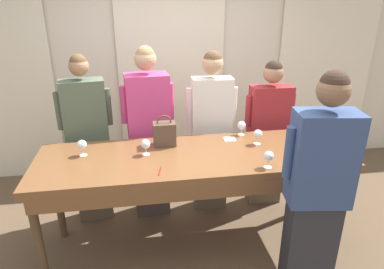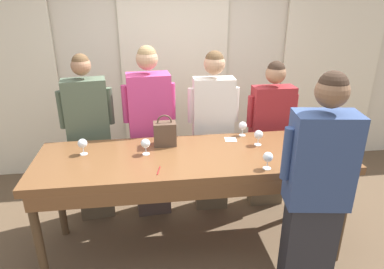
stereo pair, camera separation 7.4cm
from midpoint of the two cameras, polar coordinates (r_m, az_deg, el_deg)
name	(u,v)px [view 1 (the left image)]	position (r m, az deg, el deg)	size (l,w,h in m)	color
ground_plane	(193,245)	(3.51, -0.40, -17.97)	(18.00, 18.00, 0.00)	brown
wall_back	(171,66)	(4.58, -4.02, 11.28)	(12.00, 0.06, 2.80)	beige
curtain_panel_center	(171,72)	(4.53, -3.92, 10.43)	(1.36, 0.03, 2.69)	#EFE5C6
curtain_panel_right	(325,66)	(5.19, 20.95, 10.55)	(1.36, 0.03, 2.69)	#EFE5C6
tasting_bar	(194,164)	(2.99, -0.39, -4.96)	(2.69, 0.86, 0.99)	brown
wine_bottle	(329,140)	(3.19, 21.32, -0.87)	(0.08, 0.08, 0.30)	black
handbag	(164,134)	(3.12, -5.30, 0.15)	(0.20, 0.13, 0.29)	brown
wine_glass_front_left	(269,156)	(2.77, 11.90, -3.61)	(0.08, 0.08, 0.14)	white
wine_glass_front_mid	(242,126)	(3.37, 7.64, 1.48)	(0.08, 0.08, 0.14)	white
wine_glass_front_right	(146,144)	(2.96, -8.46, -1.65)	(0.08, 0.08, 0.14)	white
wine_glass_center_left	(258,134)	(3.18, 10.27, 0.03)	(0.08, 0.08, 0.14)	white
wine_glass_center_mid	(336,138)	(3.31, 22.27, -0.47)	(0.08, 0.08, 0.14)	white
wine_glass_center_right	(82,145)	(3.07, -18.53, -1.70)	(0.08, 0.08, 0.14)	white
napkin	(230,139)	(3.29, 5.68, -0.77)	(0.12, 0.12, 0.00)	white
pen	(160,171)	(2.70, -6.16, -6.07)	(0.04, 0.13, 0.01)	maroon
guest_olive_jacket	(88,140)	(3.62, -17.51, -0.93)	(0.53, 0.28, 1.77)	brown
guest_pink_top	(149,134)	(3.57, -7.75, 0.09)	(0.54, 0.30, 1.83)	#473833
guest_cream_sweater	(211,131)	(3.64, 2.63, 0.62)	(0.53, 0.23, 1.77)	brown
guest_striped_shirt	(268,133)	(3.84, 12.00, 0.21)	(0.55, 0.21, 1.65)	brown
host_pouring	(317,192)	(2.65, 19.37, -9.08)	(0.55, 0.31, 1.83)	#28282D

